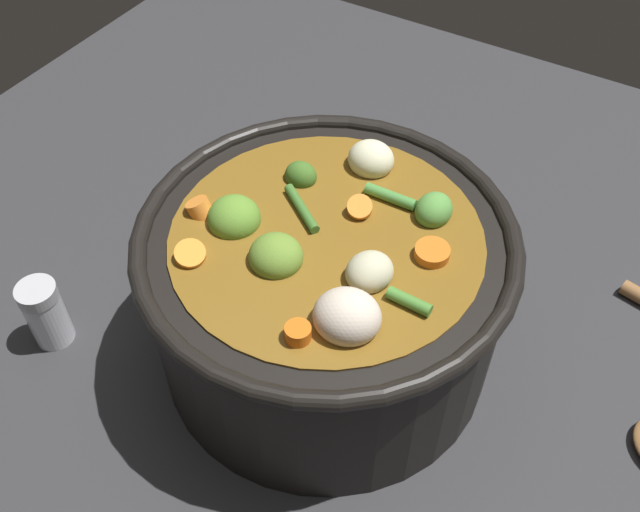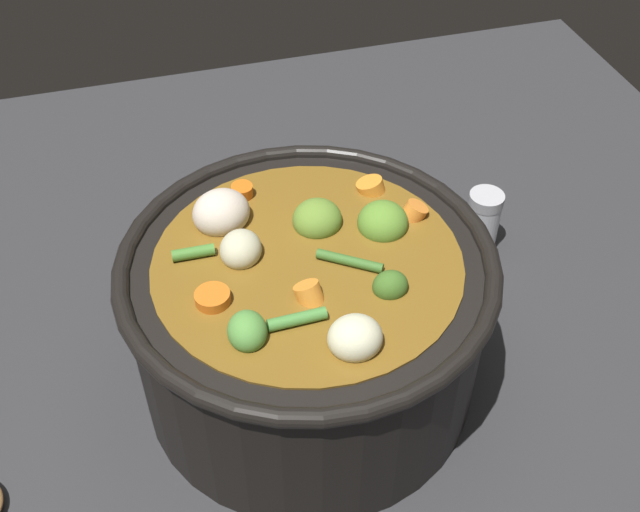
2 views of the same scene
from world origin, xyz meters
TOP-DOWN VIEW (x-y plane):
  - ground_plane at (0.00, 0.00)m, footprint 1.10×1.10m
  - cooking_pot at (-0.00, 0.00)m, footprint 0.30×0.30m
  - salt_shaker at (0.22, 0.12)m, footprint 0.04×0.04m

SIDE VIEW (x-z plane):
  - ground_plane at x=0.00m, z-range 0.00..0.00m
  - salt_shaker at x=0.22m, z-range 0.00..0.07m
  - cooking_pot at x=0.00m, z-range -0.01..0.16m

